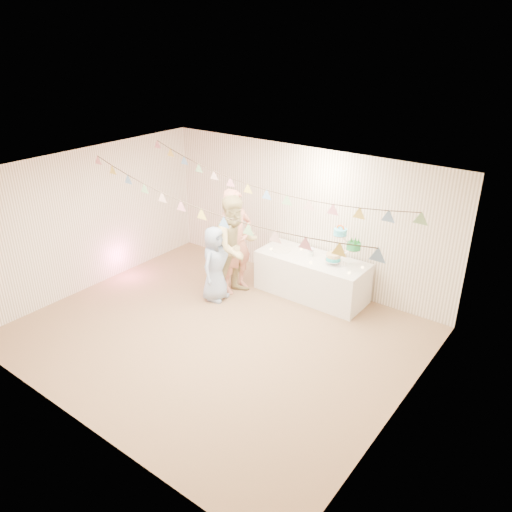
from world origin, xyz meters
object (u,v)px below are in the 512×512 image
Objects in this scene: cake_stand at (343,247)px; person_adult_a at (235,242)px; person_adult_b at (236,246)px; person_child at (215,264)px; table at (311,277)px.

cake_stand is 1.92m from person_adult_a.
person_adult_a is at bearing 53.05° from person_adult_b.
person_adult_a is 0.56m from person_child.
cake_stand is at bearing -56.62° from person_adult_a.
table is 1.76m from person_child.
cake_stand is (0.55, 0.05, 0.71)m from table.
person_child is at bearing -176.45° from person_adult_a.
person_child is at bearing 167.74° from person_adult_b.
person_adult_a reaches higher than table.
person_child reaches higher than table.
person_adult_b reaches higher than person_child.
person_adult_a is (-1.24, -0.65, 0.59)m from table.
person_child is (-1.86, -1.18, -0.40)m from cake_stand.
person_adult_b is (-1.13, -0.77, 0.57)m from table.
person_child is (-0.17, -0.36, -0.25)m from person_adult_b.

